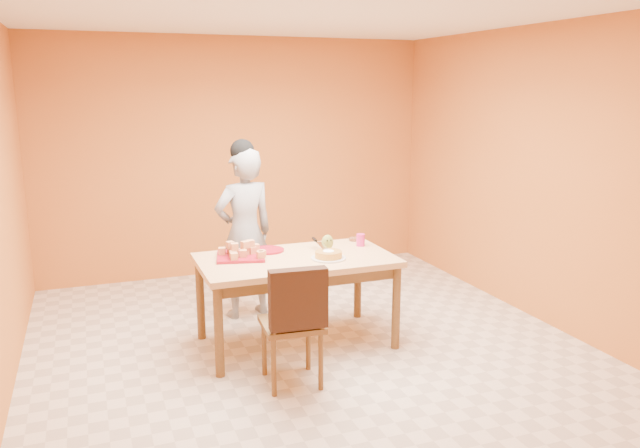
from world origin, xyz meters
name	(u,v)px	position (x,y,z in m)	size (l,w,h in m)	color
floor	(312,351)	(0.00, 0.00, 0.00)	(5.00, 5.00, 0.00)	beige
ceiling	(311,9)	(0.00, 0.00, 2.70)	(5.00, 5.00, 0.00)	white
wall_back	(237,157)	(0.00, 2.50, 1.35)	(4.50, 4.50, 0.00)	#C26C2C
wall_right	(544,176)	(2.25, 0.00, 1.35)	(5.00, 5.00, 0.00)	#C26C2C
dining_table	(296,268)	(-0.06, 0.21, 0.67)	(1.60, 0.90, 0.76)	#EDBB7C
dining_chair	(292,322)	(-0.32, -0.49, 0.48)	(0.46, 0.53, 0.93)	brown
pastry_pile	(241,248)	(-0.49, 0.36, 0.84)	(0.35, 0.35, 0.11)	tan
person	(244,234)	(-0.30, 1.02, 0.80)	(0.58, 0.38, 1.60)	gray
pastry_platter	(241,256)	(-0.49, 0.36, 0.77)	(0.39, 0.39, 0.02)	maroon
red_dinner_plate	(268,250)	(-0.22, 0.48, 0.77)	(0.28, 0.28, 0.02)	maroon
white_cake_plate	(328,258)	(0.17, 0.06, 0.77)	(0.29, 0.29, 0.01)	silver
sponge_cake	(329,254)	(0.17, 0.06, 0.80)	(0.22, 0.22, 0.05)	gold
cake_server	(322,245)	(0.18, 0.24, 0.83)	(0.05, 0.26, 0.01)	silver
egg_ornament	(327,242)	(0.27, 0.34, 0.83)	(0.11, 0.08, 0.13)	olive
magenta_glass	(361,240)	(0.59, 0.36, 0.81)	(0.08, 0.08, 0.11)	#CA1E75
checker_tin	(354,239)	(0.62, 0.56, 0.77)	(0.09, 0.09, 0.03)	#3D1A10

